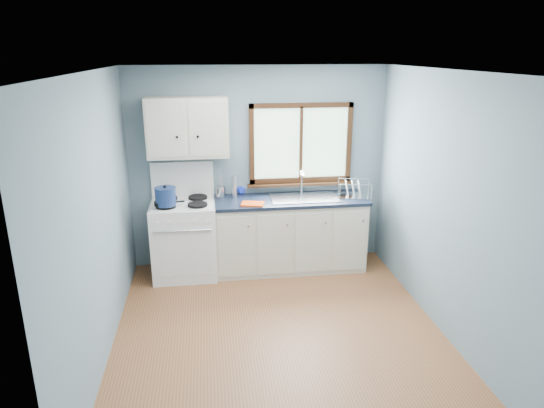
{
  "coord_description": "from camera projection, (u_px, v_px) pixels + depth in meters",
  "views": [
    {
      "loc": [
        -0.64,
        -4.13,
        2.67
      ],
      "look_at": [
        0.05,
        0.9,
        1.05
      ],
      "focal_mm": 32.0,
      "sensor_mm": 36.0,
      "label": 1
    }
  ],
  "objects": [
    {
      "name": "thermos",
      "position": [
        234.0,
        187.0,
        5.95
      ],
      "size": [
        0.07,
        0.07,
        0.28
      ],
      "primitive_type": "cylinder",
      "rotation": [
        0.0,
        0.0,
        0.12
      ],
      "color": "silver",
      "rests_on": "countertop"
    },
    {
      "name": "base_cabinets",
      "position": [
        290.0,
        237.0,
        6.12
      ],
      "size": [
        1.85,
        0.6,
        0.88
      ],
      "color": "beige",
      "rests_on": "floor"
    },
    {
      "name": "stockpot",
      "position": [
        165.0,
        196.0,
        5.55
      ],
      "size": [
        0.32,
        0.32,
        0.24
      ],
      "rotation": [
        0.0,
        0.0,
        -0.42
      ],
      "color": "navy",
      "rests_on": "gas_range"
    },
    {
      "name": "skillet",
      "position": [
        165.0,
        203.0,
        5.58
      ],
      "size": [
        0.37,
        0.27,
        0.05
      ],
      "rotation": [
        0.0,
        0.0,
        0.19
      ],
      "color": "black",
      "rests_on": "gas_range"
    },
    {
      "name": "dish_rack",
      "position": [
        354.0,
        192.0,
        6.04
      ],
      "size": [
        0.45,
        0.38,
        0.21
      ],
      "rotation": [
        0.0,
        0.0,
        -0.21
      ],
      "color": "silver",
      "rests_on": "countertop"
    },
    {
      "name": "ceiling",
      "position": [
        281.0,
        70.0,
        4.02
      ],
      "size": [
        3.2,
        3.6,
        0.02
      ],
      "primitive_type": "cube",
      "color": "white",
      "rests_on": "wall_back"
    },
    {
      "name": "dish_towel",
      "position": [
        253.0,
        204.0,
        5.72
      ],
      "size": [
        0.3,
        0.25,
        0.02
      ],
      "primitive_type": "cube",
      "rotation": [
        0.0,
        0.0,
        -0.24
      ],
      "color": "#DD4711",
      "rests_on": "countertop"
    },
    {
      "name": "wall_left",
      "position": [
        97.0,
        221.0,
        4.2
      ],
      "size": [
        0.02,
        3.6,
        2.5
      ],
      "primitive_type": "cube",
      "color": "slate",
      "rests_on": "ground"
    },
    {
      "name": "upper_cabinets",
      "position": [
        188.0,
        128.0,
        5.66
      ],
      "size": [
        0.95,
        0.35,
        0.7
      ],
      "color": "beige",
      "rests_on": "wall_back"
    },
    {
      "name": "floor",
      "position": [
        279.0,
        334.0,
        4.79
      ],
      "size": [
        3.2,
        3.6,
        0.02
      ],
      "primitive_type": "cube",
      "color": "brown",
      "rests_on": "ground"
    },
    {
      "name": "gas_range",
      "position": [
        185.0,
        237.0,
        5.9
      ],
      "size": [
        0.76,
        0.69,
        1.36
      ],
      "color": "white",
      "rests_on": "floor"
    },
    {
      "name": "countertop",
      "position": [
        290.0,
        200.0,
        5.97
      ],
      "size": [
        1.89,
        0.64,
        0.04
      ],
      "primitive_type": "cube",
      "color": "black",
      "rests_on": "base_cabinets"
    },
    {
      "name": "wall_right",
      "position": [
        447.0,
        206.0,
        4.61
      ],
      "size": [
        0.02,
        3.6,
        2.5
      ],
      "primitive_type": "cube",
      "color": "slate",
      "rests_on": "ground"
    },
    {
      "name": "soap_bottle",
      "position": [
        242.0,
        185.0,
        6.09
      ],
      "size": [
        0.13,
        0.13,
        0.25
      ],
      "primitive_type": "imported",
      "rotation": [
        0.0,
        0.0,
        0.35
      ],
      "color": "#182EC9",
      "rests_on": "countertop"
    },
    {
      "name": "wall_front",
      "position": [
        329.0,
        316.0,
        2.7
      ],
      "size": [
        3.2,
        0.02,
        2.5
      ],
      "primitive_type": "cube",
      "color": "slate",
      "rests_on": "ground"
    },
    {
      "name": "window",
      "position": [
        301.0,
        149.0,
        6.08
      ],
      "size": [
        1.36,
        0.1,
        1.03
      ],
      "color": "#9EC6A8",
      "rests_on": "wall_back"
    },
    {
      "name": "wall_back",
      "position": [
        258.0,
        167.0,
        6.12
      ],
      "size": [
        3.2,
        0.02,
        2.5
      ],
      "primitive_type": "cube",
      "color": "slate",
      "rests_on": "ground"
    },
    {
      "name": "sink",
      "position": [
        304.0,
        203.0,
        6.0
      ],
      "size": [
        0.84,
        0.46,
        0.44
      ],
      "color": "silver",
      "rests_on": "countertop"
    },
    {
      "name": "utensil_crock",
      "position": [
        221.0,
        192.0,
        5.99
      ],
      "size": [
        0.11,
        0.11,
        0.35
      ],
      "rotation": [
        0.0,
        0.0,
        -0.01
      ],
      "color": "silver",
      "rests_on": "countertop"
    }
  ]
}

